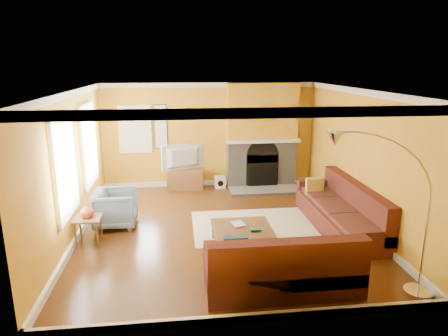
{
  "coord_description": "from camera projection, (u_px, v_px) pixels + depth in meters",
  "views": [
    {
      "loc": [
        -0.82,
        -7.29,
        3.17
      ],
      "look_at": [
        0.08,
        0.4,
        1.14
      ],
      "focal_mm": 32.0,
      "sensor_mm": 36.0,
      "label": 1
    }
  ],
  "objects": [
    {
      "name": "wall_front",
      "position": [
        251.0,
        224.0,
        4.66
      ],
      "size": [
        5.5,
        0.02,
        2.7
      ],
      "primitive_type": "cube",
      "color": "gold",
      "rests_on": "ground"
    },
    {
      "name": "hearth",
      "position": [
        265.0,
        190.0,
        10.2
      ],
      "size": [
        1.8,
        0.7,
        0.06
      ],
      "primitive_type": "cube",
      "color": "gray",
      "rests_on": "floor"
    },
    {
      "name": "book",
      "position": [
        233.0,
        225.0,
        7.01
      ],
      "size": [
        0.27,
        0.32,
        0.03
      ],
      "primitive_type": "imported",
      "rotation": [
        0.0,
        0.0,
        0.26
      ],
      "color": "white",
      "rests_on": "coffee_table"
    },
    {
      "name": "wall_left",
      "position": [
        71.0,
        167.0,
        7.24
      ],
      "size": [
        0.02,
        6.0,
        2.7
      ],
      "primitive_type": "cube",
      "color": "gold",
      "rests_on": "ground"
    },
    {
      "name": "media_console",
      "position": [
        185.0,
        179.0,
        10.37
      ],
      "size": [
        0.92,
        0.41,
        0.51
      ],
      "primitive_type": "cube",
      "color": "brown",
      "rests_on": "floor"
    },
    {
      "name": "sunburst",
      "position": [
        264.0,
        114.0,
        10.02
      ],
      "size": [
        0.7,
        0.04,
        0.7
      ],
      "primitive_type": null,
      "color": "olive",
      "rests_on": "fireplace"
    },
    {
      "name": "side_table",
      "position": [
        89.0,
        231.0,
        7.17
      ],
      "size": [
        0.47,
        0.47,
        0.51
      ],
      "primitive_type": null,
      "color": "brown",
      "rests_on": "floor"
    },
    {
      "name": "wall_right",
      "position": [
        361.0,
        159.0,
        7.86
      ],
      "size": [
        0.02,
        6.0,
        2.7
      ],
      "primitive_type": "cube",
      "color": "gold",
      "rests_on": "ground"
    },
    {
      "name": "coffee_table",
      "position": [
        242.0,
        238.0,
        6.98
      ],
      "size": [
        1.03,
        1.03,
        0.41
      ],
      "primitive_type": null,
      "color": "white",
      "rests_on": "floor"
    },
    {
      "name": "ceiling",
      "position": [
        222.0,
        90.0,
        7.21
      ],
      "size": [
        5.5,
        6.0,
        0.02
      ],
      "primitive_type": "cube",
      "color": "white",
      "rests_on": "ground"
    },
    {
      "name": "wall_art",
      "position": [
        161.0,
        127.0,
        10.2
      ],
      "size": [
        0.34,
        0.04,
        1.14
      ],
      "primitive_type": "cube",
      "color": "white",
      "rests_on": "wall_back"
    },
    {
      "name": "sectional_sofa",
      "position": [
        289.0,
        219.0,
        7.19
      ],
      "size": [
        3.24,
        3.9,
        0.9
      ],
      "primitive_type": null,
      "color": "#56221B",
      "rests_on": "floor"
    },
    {
      "name": "window_back",
      "position": [
        135.0,
        129.0,
        10.13
      ],
      "size": [
        0.82,
        0.06,
        1.22
      ],
      "primitive_type": "cube",
      "color": "white",
      "rests_on": "wall_back"
    },
    {
      "name": "arc_lamp",
      "position": [
        384.0,
        219.0,
        5.29
      ],
      "size": [
        1.47,
        0.36,
        2.35
      ],
      "primitive_type": null,
      "color": "silver",
      "rests_on": "floor"
    },
    {
      "name": "tv",
      "position": [
        184.0,
        157.0,
        10.22
      ],
      "size": [
        1.13,
        0.53,
        0.66
      ],
      "primitive_type": "imported",
      "rotation": [
        0.0,
        0.0,
        3.49
      ],
      "color": "black",
      "rests_on": "media_console"
    },
    {
      "name": "window_left_near",
      "position": [
        88.0,
        145.0,
        8.46
      ],
      "size": [
        0.06,
        1.22,
        1.72
      ],
      "primitive_type": "cube",
      "color": "white",
      "rests_on": "wall_left"
    },
    {
      "name": "window_left_far",
      "position": [
        64.0,
        167.0,
        6.63
      ],
      "size": [
        0.06,
        1.22,
        1.72
      ],
      "primitive_type": "cube",
      "color": "white",
      "rests_on": "wall_left"
    },
    {
      "name": "fireplace",
      "position": [
        262.0,
        136.0,
        10.4
      ],
      "size": [
        1.8,
        0.4,
        2.7
      ],
      "primitive_type": null,
      "color": "gray",
      "rests_on": "floor"
    },
    {
      "name": "baseboard",
      "position": [
        222.0,
        226.0,
        7.88
      ],
      "size": [
        5.5,
        6.0,
        0.12
      ],
      "primitive_type": null,
      "color": "white",
      "rests_on": "floor"
    },
    {
      "name": "crown_molding",
      "position": [
        222.0,
        94.0,
        7.23
      ],
      "size": [
        5.5,
        6.0,
        0.12
      ],
      "primitive_type": null,
      "color": "white",
      "rests_on": "ceiling"
    },
    {
      "name": "vase",
      "position": [
        87.0,
        211.0,
        7.07
      ],
      "size": [
        0.25,
        0.25,
        0.26
      ],
      "primitive_type": "imported",
      "color": "#D64B21",
      "rests_on": "side_table"
    },
    {
      "name": "armchair",
      "position": [
        116.0,
        208.0,
        7.95
      ],
      "size": [
        0.82,
        0.8,
        0.75
      ],
      "primitive_type": "imported",
      "rotation": [
        0.0,
        0.0,
        1.57
      ],
      "color": "slate",
      "rests_on": "floor"
    },
    {
      "name": "mantel",
      "position": [
        263.0,
        141.0,
        10.19
      ],
      "size": [
        1.92,
        0.22,
        0.08
      ],
      "primitive_type": "cube",
      "color": "white",
      "rests_on": "fireplace"
    },
    {
      "name": "rug",
      "position": [
        253.0,
        226.0,
        8.02
      ],
      "size": [
        2.4,
        1.8,
        0.02
      ],
      "primitive_type": "cube",
      "color": "beige",
      "rests_on": "floor"
    },
    {
      "name": "subwoofer",
      "position": [
        220.0,
        182.0,
        10.53
      ],
      "size": [
        0.28,
        0.28,
        0.28
      ],
      "primitive_type": "cube",
      "color": "white",
      "rests_on": "floor"
    },
    {
      "name": "floor",
      "position": [
        222.0,
        229.0,
        7.9
      ],
      "size": [
        5.5,
        6.0,
        0.02
      ],
      "primitive_type": "cube",
      "color": "#5E3413",
      "rests_on": "ground"
    },
    {
      "name": "wall_back",
      "position": [
        209.0,
        135.0,
        10.45
      ],
      "size": [
        5.5,
        0.02,
        2.7
      ],
      "primitive_type": "cube",
      "color": "gold",
      "rests_on": "ground"
    }
  ]
}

